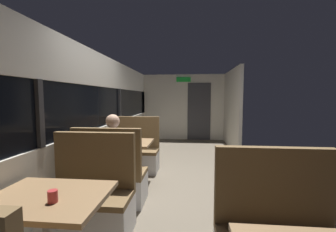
% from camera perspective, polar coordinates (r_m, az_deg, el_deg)
% --- Properties ---
extents(ground_plane, '(3.30, 9.20, 0.02)m').
position_cam_1_polar(ground_plane, '(3.96, 2.28, -17.59)').
color(ground_plane, '#665B4C').
extents(carriage_window_panel_left, '(0.09, 8.48, 2.30)m').
position_cam_1_polar(carriage_window_panel_left, '(4.03, -18.73, -1.03)').
color(carriage_window_panel_left, beige).
rests_on(carriage_window_panel_left, ground_plane).
extents(carriage_end_bulkhead, '(2.90, 0.11, 2.30)m').
position_cam_1_polar(carriage_end_bulkhead, '(7.86, 4.43, 2.20)').
color(carriage_end_bulkhead, beige).
rests_on(carriage_end_bulkhead, ground_plane).
extents(carriage_aisle_panel_right, '(0.08, 2.40, 2.30)m').
position_cam_1_polar(carriage_aisle_panel_right, '(6.78, 16.08, 1.70)').
color(carriage_aisle_panel_right, beige).
rests_on(carriage_aisle_panel_right, ground_plane).
extents(dining_table_near_window, '(0.90, 0.70, 0.74)m').
position_cam_1_polar(dining_table_near_window, '(2.10, -28.47, -20.11)').
color(dining_table_near_window, '#9E9EA3').
rests_on(dining_table_near_window, ground_plane).
extents(bench_near_window_facing_entry, '(0.95, 0.50, 1.10)m').
position_cam_1_polar(bench_near_window_facing_entry, '(2.78, -19.59, -20.48)').
color(bench_near_window_facing_entry, silver).
rests_on(bench_near_window_facing_entry, ground_plane).
extents(dining_table_mid_window, '(0.90, 0.70, 0.74)m').
position_cam_1_polar(dining_table_mid_window, '(3.91, -11.02, -7.99)').
color(dining_table_mid_window, '#9E9EA3').
rests_on(dining_table_mid_window, ground_plane).
extents(bench_mid_window_facing_end, '(0.95, 0.50, 1.10)m').
position_cam_1_polar(bench_mid_window_facing_end, '(3.36, -14.44, -15.75)').
color(bench_mid_window_facing_end, silver).
rests_on(bench_mid_window_facing_end, ground_plane).
extents(bench_mid_window_facing_entry, '(0.95, 0.50, 1.10)m').
position_cam_1_polar(bench_mid_window_facing_entry, '(4.64, -8.48, -9.85)').
color(bench_mid_window_facing_entry, silver).
rests_on(bench_mid_window_facing_entry, ground_plane).
extents(seated_passenger, '(0.47, 0.55, 1.26)m').
position_cam_1_polar(seated_passenger, '(3.36, -14.09, -12.00)').
color(seated_passenger, '#26262D').
rests_on(seated_passenger, ground_plane).
extents(coffee_cup_primary, '(0.07, 0.07, 0.09)m').
position_cam_1_polar(coffee_cup_primary, '(1.90, -27.64, -17.92)').
color(coffee_cup_primary, '#B23333').
rests_on(coffee_cup_primary, dining_table_near_window).
extents(coffee_cup_secondary, '(0.07, 0.07, 0.09)m').
position_cam_1_polar(coffee_cup_secondary, '(4.07, -12.05, -5.41)').
color(coffee_cup_secondary, '#B23333').
rests_on(coffee_cup_secondary, dining_table_mid_window).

